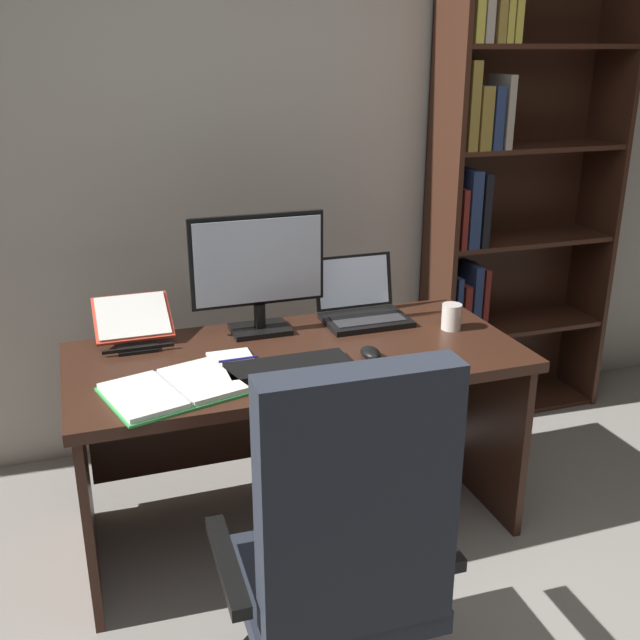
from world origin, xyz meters
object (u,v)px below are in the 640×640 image
Objects in this scene: office_chair at (342,579)px; bookshelf at (503,196)px; desk at (291,394)px; laptop at (362,307)px; reading_stand_with_book at (133,322)px; monitor at (258,273)px; keyboard at (288,366)px; notepad at (233,362)px; computer_mouse at (370,353)px; pen at (239,359)px; coffee_mug at (451,317)px; open_binder at (173,389)px.

bookshelf is at bearing 49.65° from office_chair.
laptop reaches higher than desk.
bookshelf is 2.00× the size of office_chair.
reading_stand_with_book is (-1.77, -0.36, -0.29)m from bookshelf.
keyboard is (0.00, -0.38, -0.22)m from monitor.
computer_mouse is at bearing -13.50° from notepad.
bookshelf is 7.91× the size of reading_stand_with_book.
desk is 11.48× the size of pen.
coffee_mug is at bearing -16.82° from monitor.
office_chair is 2.16× the size of monitor.
office_chair is 1.23m from monitor.
office_chair is 0.81m from open_binder.
coffee_mug is (0.85, 0.06, 0.04)m from pen.
bookshelf is at bearing 25.63° from pen.
computer_mouse is at bearing -51.76° from monitor.
pen reaches higher than desk.
bookshelf is 1.64m from pen.
bookshelf is 4.33× the size of monitor.
laptop is 0.57m from keyboard.
reading_stand_with_book reaches higher than pen.
computer_mouse is (-0.12, -0.38, -0.03)m from laptop.
notepad reaches higher than desk.
laptop is 1.57× the size of notepad.
computer_mouse is 0.88m from reading_stand_with_book.
pen is at bearing -176.25° from coffee_mug.
bookshelf is 15.78× the size of pen.
reading_stand_with_book reaches higher than computer_mouse.
notepad is 0.87m from coffee_mug.
office_chair is 1.29m from reading_stand_with_book.
laptop reaches higher than keyboard.
pen is at bearing 142.39° from keyboard.
computer_mouse is (0.38, 0.74, 0.29)m from office_chair.
reading_stand_with_book is 2.79× the size of coffee_mug.
pen is (-1.45, -0.69, -0.35)m from bookshelf.
monitor is 0.76m from coffee_mug.
desk is 3.15× the size of monitor.
monitor reaches higher than keyboard.
office_chair is 0.90m from notepad.
monitor reaches higher than notepad.
office_chair is 0.88m from computer_mouse.
monitor is 5.10× the size of coffee_mug.
monitor reaches higher than open_binder.
computer_mouse is at bearing -107.51° from laptop.
desk is at bearing -23.11° from reading_stand_with_book.
open_binder is (-0.39, -0.05, -0.00)m from keyboard.
open_binder is at bearing -168.82° from coffee_mug.
office_chair reaches higher than laptop.
reading_stand_with_book is at bearing -168.40° from bookshelf.
coffee_mug is at bearing -4.27° from desk.
reading_stand_with_book is at bearing 156.89° from desk.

